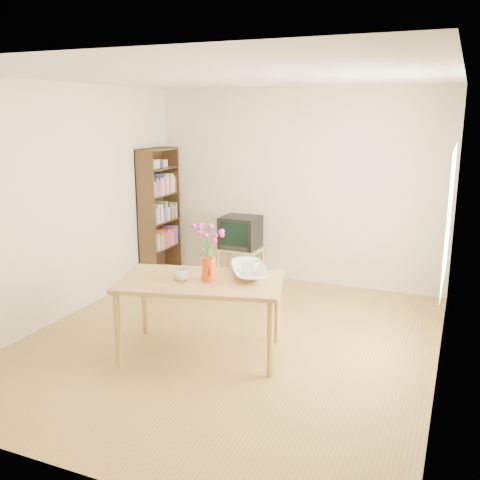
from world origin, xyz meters
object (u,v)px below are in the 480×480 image
at_px(television, 241,232).
at_px(pitcher, 209,270).
at_px(table, 201,287).
at_px(bowl, 249,252).
at_px(mug, 181,275).

bearing_deg(television, pitcher, -73.85).
height_order(table, bowl, bowl).
height_order(pitcher, mug, pitcher).
bearing_deg(bowl, pitcher, -131.12).
bearing_deg(television, table, -75.73).
relative_size(pitcher, television, 0.45).
distance_m(table, pitcher, 0.19).
bearing_deg(mug, pitcher, -173.40).
distance_m(pitcher, television, 2.42).
xyz_separation_m(pitcher, mug, (-0.24, -0.11, -0.05)).
distance_m(table, bowl, 0.57).
height_order(table, television, television).
relative_size(mug, television, 0.27).
bearing_deg(pitcher, mug, 174.67).
xyz_separation_m(mug, bowl, (0.51, 0.42, 0.17)).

